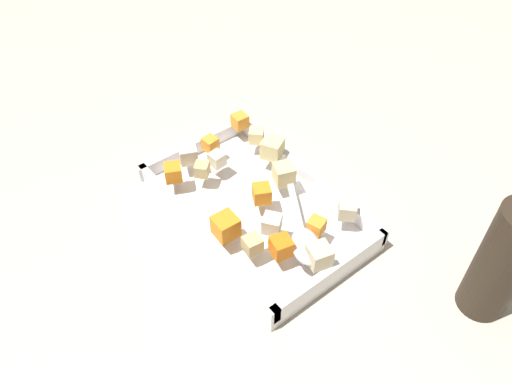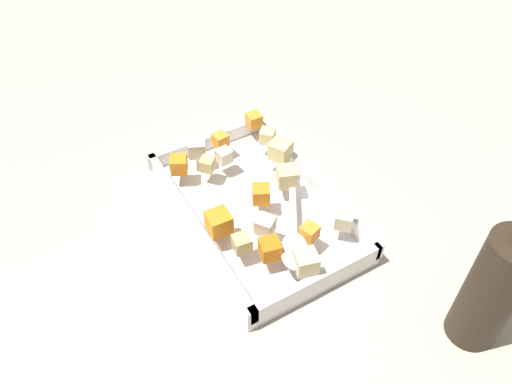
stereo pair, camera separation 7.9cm
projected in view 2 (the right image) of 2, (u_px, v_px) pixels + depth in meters
ground_plane at (257, 219)px, 0.82m from camera, size 4.00×4.00×0.00m
baking_dish at (256, 209)px, 0.82m from camera, size 0.36×0.23×0.04m
carrot_chunk_back_center at (254, 120)px, 0.92m from camera, size 0.03×0.03×0.03m
carrot_chunk_front_center at (309, 232)px, 0.74m from camera, size 0.03×0.03×0.02m
carrot_chunk_under_handle at (220, 140)px, 0.88m from camera, size 0.03×0.03×0.02m
carrot_chunk_rim_edge at (219, 223)px, 0.74m from camera, size 0.04×0.04×0.03m
carrot_chunk_far_right at (270, 249)px, 0.71m from camera, size 0.03×0.03×0.03m
carrot_chunk_corner_nw at (261, 193)px, 0.79m from camera, size 0.04×0.04×0.03m
carrot_chunk_near_spoon at (179, 165)px, 0.83m from camera, size 0.04×0.04×0.03m
potato_chunk_corner_ne at (287, 176)px, 0.81m from camera, size 0.04×0.04×0.03m
potato_chunk_mid_left at (280, 150)px, 0.86m from camera, size 0.04×0.04×0.03m
potato_chunk_near_right at (344, 220)px, 0.75m from camera, size 0.04×0.04×0.03m
potato_chunk_center at (207, 164)px, 0.84m from camera, size 0.03×0.03×0.02m
potato_chunk_near_left at (265, 225)px, 0.74m from camera, size 0.04×0.04×0.03m
potato_chunk_mid_right at (306, 262)px, 0.69m from camera, size 0.04×0.04×0.03m
potato_chunk_corner_sw at (242, 243)px, 0.72m from camera, size 0.03×0.03×0.02m
potato_chunk_corner_se at (267, 136)px, 0.89m from camera, size 0.04×0.04×0.02m
parsnip_chunk_far_left at (197, 148)px, 0.86m from camera, size 0.04×0.04×0.03m
parsnip_chunk_heap_top at (226, 155)px, 0.85m from camera, size 0.03×0.03×0.02m
serving_spoon at (294, 244)px, 0.72m from camera, size 0.20×0.14×0.02m
pepper_mill at (492, 291)px, 0.62m from camera, size 0.07×0.07×0.21m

